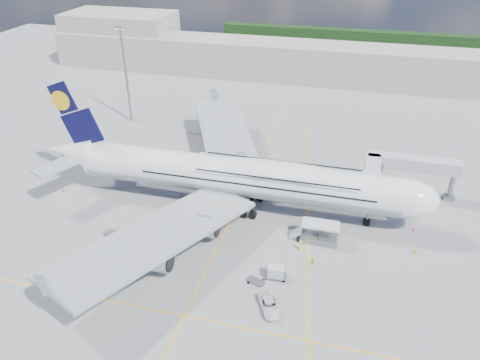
% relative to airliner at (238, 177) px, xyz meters
% --- Properties ---
extents(ground, '(300.00, 300.00, 0.00)m').
position_rel_airliner_xyz_m(ground, '(-0.26, -10.00, -6.87)').
color(ground, gray).
rests_on(ground, ground).
extents(taxi_line_main, '(0.25, 220.00, 0.01)m').
position_rel_airliner_xyz_m(taxi_line_main, '(-0.26, -10.00, -6.86)').
color(taxi_line_main, '#FFB70D').
rests_on(taxi_line_main, ground).
extents(taxi_line_cross, '(120.00, 0.25, 0.01)m').
position_rel_airliner_xyz_m(taxi_line_cross, '(-0.26, -30.00, -6.86)').
color(taxi_line_cross, '#FFB70D').
rests_on(taxi_line_cross, ground).
extents(taxi_line_diag, '(14.16, 99.06, 0.01)m').
position_rel_airliner_xyz_m(taxi_line_diag, '(13.74, -0.00, -6.86)').
color(taxi_line_diag, '#FFB70D').
rests_on(taxi_line_diag, ground).
extents(airliner, '(77.26, 79.15, 23.71)m').
position_rel_airliner_xyz_m(airliner, '(0.00, 0.00, 0.00)').
color(airliner, white).
rests_on(airliner, ground).
extents(jet_bridge, '(18.80, 12.10, 8.50)m').
position_rel_airliner_xyz_m(jet_bridge, '(29.55, 10.94, -0.02)').
color(jet_bridge, '#B7B7BC').
rests_on(jet_bridge, ground).
extents(cargo_loader, '(8.53, 3.20, 3.67)m').
position_rel_airliner_xyz_m(cargo_loader, '(16.56, -7.11, -5.62)').
color(cargo_loader, silver).
rests_on(cargo_loader, ground).
extents(light_mast, '(3.00, 0.70, 25.50)m').
position_rel_airliner_xyz_m(light_mast, '(-40.26, 35.00, 6.34)').
color(light_mast, gray).
rests_on(light_mast, ground).
extents(terminal, '(180.00, 16.00, 12.00)m').
position_rel_airliner_xyz_m(terminal, '(-0.26, 85.00, -0.87)').
color(terminal, '#B2AD9E').
rests_on(terminal, ground).
extents(hangar, '(40.00, 22.00, 18.00)m').
position_rel_airliner_xyz_m(hangar, '(-70.26, 90.00, 2.13)').
color(hangar, '#B2AD9E').
rests_on(hangar, ground).
extents(tree_line, '(160.00, 6.00, 8.00)m').
position_rel_airliner_xyz_m(tree_line, '(39.74, 130.00, -2.87)').
color(tree_line, '#193814').
rests_on(tree_line, ground).
extents(dolly_row_a, '(3.39, 1.89, 0.49)m').
position_rel_airliner_xyz_m(dolly_row_a, '(-14.01, -18.55, -6.49)').
color(dolly_row_a, gray).
rests_on(dolly_row_a, ground).
extents(dolly_row_b, '(3.59, 2.52, 0.48)m').
position_rel_airliner_xyz_m(dolly_row_b, '(-6.50, -13.12, -6.50)').
color(dolly_row_b, gray).
rests_on(dolly_row_b, ground).
extents(dolly_row_c, '(3.84, 2.84, 0.50)m').
position_rel_airliner_xyz_m(dolly_row_c, '(-12.22, -21.89, -6.48)').
color(dolly_row_c, gray).
rests_on(dolly_row_c, ground).
extents(dolly_back, '(3.32, 1.94, 0.47)m').
position_rel_airliner_xyz_m(dolly_back, '(-19.69, -14.66, -6.51)').
color(dolly_back, gray).
rests_on(dolly_back, ground).
extents(dolly_nose_far, '(3.11, 2.34, 0.41)m').
position_rel_airliner_xyz_m(dolly_nose_far, '(8.25, -20.51, -6.55)').
color(dolly_nose_far, gray).
rests_on(dolly_nose_far, ground).
extents(dolly_nose_near, '(3.60, 2.15, 2.18)m').
position_rel_airliner_xyz_m(dolly_nose_near, '(11.08, -18.63, -5.69)').
color(dolly_nose_near, gray).
rests_on(dolly_nose_near, ground).
extents(baggage_tug, '(2.79, 1.93, 1.59)m').
position_rel_airliner_xyz_m(baggage_tug, '(-8.41, -11.33, -6.17)').
color(baggage_tug, white).
rests_on(baggage_tug, ground).
extents(catering_truck_inner, '(7.86, 3.60, 4.56)m').
position_rel_airliner_xyz_m(catering_truck_inner, '(-8.49, 11.38, -4.72)').
color(catering_truck_inner, gray).
rests_on(catering_truck_inner, ground).
extents(catering_truck_outer, '(7.23, 5.66, 3.97)m').
position_rel_airliner_xyz_m(catering_truck_outer, '(-10.82, 28.89, -5.02)').
color(catering_truck_outer, gray).
rests_on(catering_truck_outer, ground).
extents(service_van, '(4.85, 6.15, 1.55)m').
position_rel_airliner_xyz_m(service_van, '(11.49, -25.60, -6.09)').
color(service_van, white).
rests_on(service_van, ground).
extents(crew_nose, '(0.65, 0.52, 1.57)m').
position_rel_airliner_xyz_m(crew_nose, '(32.97, -6.91, -6.08)').
color(crew_nose, '#A8FA1A').
rests_on(crew_nose, ground).
extents(crew_loader, '(0.99, 1.01, 1.64)m').
position_rel_airliner_xyz_m(crew_loader, '(16.36, -14.21, -6.05)').
color(crew_loader, '#B8F619').
rests_on(crew_loader, ground).
extents(crew_wing, '(0.56, 1.00, 1.61)m').
position_rel_airliner_xyz_m(crew_wing, '(-14.32, -16.95, -6.06)').
color(crew_wing, '#ADFF1A').
rests_on(crew_wing, ground).
extents(crew_van, '(0.97, 1.12, 1.94)m').
position_rel_airliner_xyz_m(crew_van, '(13.83, -10.47, -5.90)').
color(crew_van, '#C3FF1A').
rests_on(crew_van, ground).
extents(crew_tug, '(1.36, 1.11, 1.83)m').
position_rel_airliner_xyz_m(crew_tug, '(-7.31, -18.60, -5.95)').
color(crew_tug, '#A8E418').
rests_on(crew_tug, ground).
extents(cone_nose, '(0.41, 0.41, 0.53)m').
position_rel_airliner_xyz_m(cone_nose, '(33.19, 0.35, -6.61)').
color(cone_nose, '#FF380D').
rests_on(cone_nose, ground).
extents(cone_wing_left_inner, '(0.43, 0.43, 0.55)m').
position_rel_airliner_xyz_m(cone_wing_left_inner, '(-15.75, 13.81, -6.60)').
color(cone_wing_left_inner, '#FF380D').
rests_on(cone_wing_left_inner, ground).
extents(cone_wing_left_outer, '(0.42, 0.42, 0.53)m').
position_rel_airliner_xyz_m(cone_wing_left_outer, '(-9.81, 18.07, -6.61)').
color(cone_wing_left_outer, '#FF380D').
rests_on(cone_wing_left_outer, ground).
extents(cone_wing_right_inner, '(0.49, 0.49, 0.62)m').
position_rel_airliner_xyz_m(cone_wing_right_inner, '(-9.02, -18.10, -6.57)').
color(cone_wing_right_inner, '#FF380D').
rests_on(cone_wing_right_inner, ground).
extents(cone_wing_right_outer, '(0.43, 0.43, 0.55)m').
position_rel_airliner_xyz_m(cone_wing_right_outer, '(-14.49, -21.58, -6.60)').
color(cone_wing_right_outer, '#FF380D').
rests_on(cone_wing_right_outer, ground).
extents(cone_tail, '(0.42, 0.42, 0.54)m').
position_rel_airliner_xyz_m(cone_tail, '(-37.07, -3.62, -6.61)').
color(cone_tail, '#FF380D').
rests_on(cone_tail, ground).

